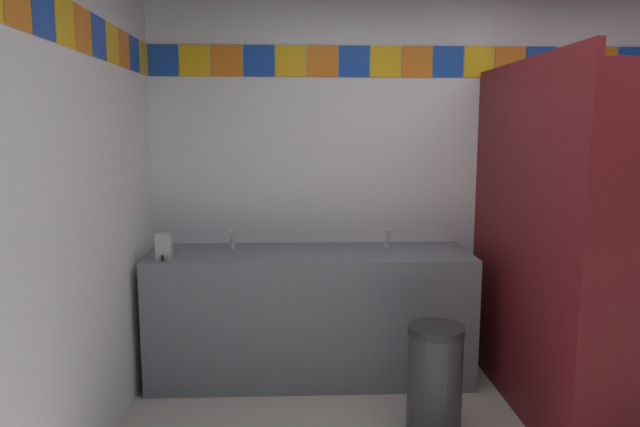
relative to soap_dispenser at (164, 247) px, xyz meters
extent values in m
cube|color=silver|center=(1.83, 0.54, 0.37)|extent=(4.02, 0.08, 2.56)
cube|color=#1947B7|center=(-0.08, 0.49, 1.16)|extent=(0.20, 0.01, 0.20)
cube|color=yellow|center=(0.13, 0.49, 1.16)|extent=(0.20, 0.01, 0.20)
cube|color=orange|center=(0.35, 0.49, 1.16)|extent=(0.20, 0.01, 0.20)
cube|color=#1947B7|center=(0.56, 0.49, 1.16)|extent=(0.20, 0.01, 0.20)
cube|color=yellow|center=(0.77, 0.49, 1.16)|extent=(0.20, 0.01, 0.20)
cube|color=orange|center=(0.98, 0.49, 1.16)|extent=(0.20, 0.01, 0.20)
cube|color=#1947B7|center=(1.19, 0.49, 1.16)|extent=(0.20, 0.01, 0.20)
cube|color=yellow|center=(1.41, 0.49, 1.16)|extent=(0.20, 0.01, 0.20)
cube|color=orange|center=(1.62, 0.49, 1.16)|extent=(0.20, 0.01, 0.20)
cube|color=#1947B7|center=(1.83, 0.49, 1.16)|extent=(0.20, 0.01, 0.20)
cube|color=yellow|center=(2.04, 0.49, 1.16)|extent=(0.20, 0.01, 0.20)
cube|color=orange|center=(2.25, 0.49, 1.16)|extent=(0.20, 0.01, 0.20)
cube|color=#1947B7|center=(2.46, 0.49, 1.16)|extent=(0.20, 0.01, 0.20)
cube|color=yellow|center=(2.68, 0.49, 1.16)|extent=(0.20, 0.01, 0.20)
cube|color=orange|center=(2.89, 0.49, 1.16)|extent=(0.20, 0.01, 0.20)
cube|color=#1947B7|center=(3.10, 0.49, 1.16)|extent=(0.20, 0.01, 0.20)
cube|color=silver|center=(-0.22, -1.29, 0.37)|extent=(0.08, 3.57, 2.56)
cube|color=#1947B7|center=(-0.18, -1.07, 1.16)|extent=(0.01, 0.20, 0.20)
cube|color=yellow|center=(-0.18, -0.86, 1.16)|extent=(0.01, 0.20, 0.20)
cube|color=orange|center=(-0.18, -0.65, 1.16)|extent=(0.01, 0.20, 0.20)
cube|color=#1947B7|center=(-0.18, -0.44, 1.16)|extent=(0.01, 0.20, 0.20)
cube|color=yellow|center=(-0.18, -0.23, 1.16)|extent=(0.01, 0.20, 0.20)
cube|color=orange|center=(-0.18, -0.02, 1.16)|extent=(0.01, 0.20, 0.20)
cube|color=#1947B7|center=(-0.18, 0.19, 1.16)|extent=(0.01, 0.20, 0.20)
cube|color=yellow|center=(-0.18, 0.40, 1.16)|extent=(0.01, 0.20, 0.20)
cube|color=slate|center=(0.89, 0.19, -0.50)|extent=(2.05, 0.62, 0.83)
cube|color=slate|center=(0.89, 0.49, -0.12)|extent=(2.05, 0.03, 0.08)
cylinder|color=#E9EAC7|center=(0.38, 0.16, -0.13)|extent=(0.34, 0.34, 0.10)
cylinder|color=#E9EAC7|center=(1.40, 0.16, -0.13)|extent=(0.34, 0.34, 0.10)
cylinder|color=silver|center=(0.38, 0.30, -0.05)|extent=(0.04, 0.04, 0.05)
cylinder|color=silver|center=(0.38, 0.25, 0.02)|extent=(0.02, 0.06, 0.09)
cylinder|color=silver|center=(1.40, 0.30, -0.05)|extent=(0.04, 0.04, 0.05)
cylinder|color=silver|center=(1.40, 0.25, 0.02)|extent=(0.02, 0.06, 0.09)
cube|color=#B7BABF|center=(0.00, 0.00, 0.00)|extent=(0.09, 0.07, 0.16)
cylinder|color=black|center=(0.00, -0.04, -0.06)|extent=(0.02, 0.02, 0.03)
cube|color=maroon|center=(2.07, -0.27, 0.09)|extent=(0.04, 1.54, 2.00)
cylinder|color=silver|center=(2.09, -1.02, 0.19)|extent=(0.02, 0.02, 0.10)
cylinder|color=white|center=(2.59, -0.04, -0.71)|extent=(0.38, 0.38, 0.40)
torus|color=white|center=(2.59, -0.04, -0.50)|extent=(0.39, 0.39, 0.05)
cube|color=white|center=(2.59, 0.17, -0.34)|extent=(0.34, 0.17, 0.34)
cylinder|color=#333338|center=(1.53, -0.58, -0.64)|extent=(0.29, 0.29, 0.55)
cylinder|color=#262628|center=(1.53, -0.58, -0.34)|extent=(0.30, 0.30, 0.04)
camera|label=1|loc=(0.81, -3.43, 0.69)|focal=32.18mm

